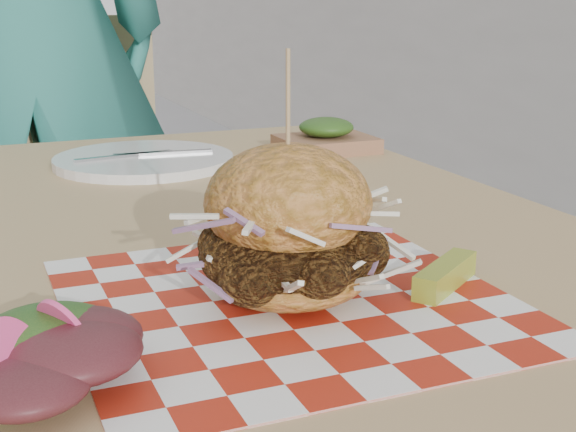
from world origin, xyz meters
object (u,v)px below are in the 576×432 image
patio_table (214,288)px  patio_chair (84,186)px  sandwich (288,234)px  diner (16,23)px

patio_table → patio_chair: bearing=89.4°
patio_table → sandwich: bearing=-92.7°
diner → patio_table: size_ratio=1.57×
diner → sandwich: bearing=93.9°
patio_table → patio_chair: (0.01, 1.09, -0.12)m
diner → patio_chair: diner is taller
diner → patio_chair: bearing=-152.2°
diner → patio_table: (0.12, -1.02, -0.27)m
sandwich → diner: bearing=94.7°
diner → sandwich: 1.29m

